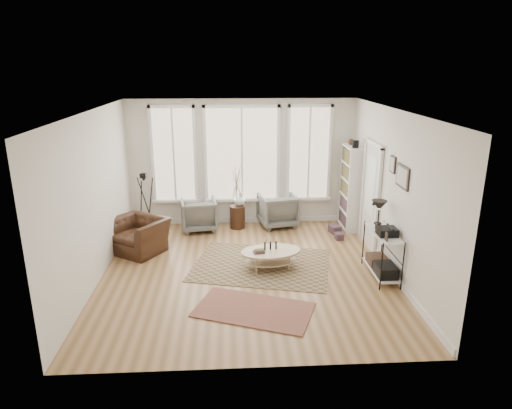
{
  "coord_description": "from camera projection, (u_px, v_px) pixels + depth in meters",
  "views": [
    {
      "loc": [
        -0.28,
        -7.59,
        3.66
      ],
      "look_at": [
        0.2,
        0.6,
        1.1
      ],
      "focal_mm": 32.0,
      "sensor_mm": 36.0,
      "label": 1
    }
  ],
  "objects": [
    {
      "name": "side_table",
      "position": [
        237.0,
        198.0,
        10.36
      ],
      "size": [
        0.35,
        0.35,
        1.48
      ],
      "color": "#371F12",
      "rests_on": "ground"
    },
    {
      "name": "coffee_table",
      "position": [
        270.0,
        254.0,
        8.41
      ],
      "size": [
        1.21,
        0.87,
        0.51
      ],
      "color": "tan",
      "rests_on": "ground"
    },
    {
      "name": "accent_chair",
      "position": [
        138.0,
        235.0,
        9.16
      ],
      "size": [
        1.38,
        1.34,
        0.68
      ],
      "primitive_type": "imported",
      "rotation": [
        0.0,
        0.0,
        -0.58
      ],
      "color": "#371F12",
      "rests_on": "ground"
    },
    {
      "name": "armchair_left",
      "position": [
        199.0,
        214.0,
        10.35
      ],
      "size": [
        0.87,
        0.89,
        0.72
      ],
      "primitive_type": "imported",
      "rotation": [
        0.0,
        0.0,
        3.28
      ],
      "color": "slate",
      "rests_on": "ground"
    },
    {
      "name": "rug_runner",
      "position": [
        254.0,
        309.0,
        7.04
      ],
      "size": [
        2.0,
        1.55,
        0.01
      ],
      "primitive_type": "cube",
      "rotation": [
        0.0,
        0.0,
        -0.37
      ],
      "color": "maroon",
      "rests_on": "ground"
    },
    {
      "name": "bookcase",
      "position": [
        350.0,
        188.0,
        10.31
      ],
      "size": [
        0.31,
        0.85,
        2.06
      ],
      "color": "white",
      "rests_on": "ground"
    },
    {
      "name": "book_stack_far",
      "position": [
        339.0,
        236.0,
        9.86
      ],
      "size": [
        0.19,
        0.23,
        0.14
      ],
      "primitive_type": "cube",
      "rotation": [
        0.0,
        0.0,
        0.1
      ],
      "color": "brown",
      "rests_on": "ground"
    },
    {
      "name": "door",
      "position": [
        371.0,
        193.0,
        9.24
      ],
      "size": [
        0.09,
        1.06,
        2.22
      ],
      "color": "silver",
      "rests_on": "ground"
    },
    {
      "name": "bay_window",
      "position": [
        242.0,
        156.0,
        10.45
      ],
      "size": [
        4.14,
        0.12,
        2.24
      ],
      "color": "beige",
      "rests_on": "ground"
    },
    {
      "name": "book_stack_near",
      "position": [
        335.0,
        229.0,
        10.22
      ],
      "size": [
        0.28,
        0.32,
        0.18
      ],
      "primitive_type": "cube",
      "rotation": [
        0.0,
        0.0,
        0.25
      ],
      "color": "brown",
      "rests_on": "ground"
    },
    {
      "name": "tripod_camera",
      "position": [
        146.0,
        207.0,
        9.93
      ],
      "size": [
        0.49,
        0.49,
        1.4
      ],
      "color": "black",
      "rests_on": "ground"
    },
    {
      "name": "wall_art",
      "position": [
        400.0,
        173.0,
        7.67
      ],
      "size": [
        0.04,
        0.88,
        0.44
      ],
      "color": "black",
      "rests_on": "ground"
    },
    {
      "name": "low_shelf",
      "position": [
        382.0,
        249.0,
        8.04
      ],
      "size": [
        0.38,
        1.08,
        1.3
      ],
      "color": "white",
      "rests_on": "ground"
    },
    {
      "name": "room",
      "position": [
        248.0,
        197.0,
        7.94
      ],
      "size": [
        5.5,
        5.54,
        2.9
      ],
      "color": "#A47B4D",
      "rests_on": "ground"
    },
    {
      "name": "rug_main",
      "position": [
        262.0,
        265.0,
        8.62
      ],
      "size": [
        2.86,
        2.4,
        0.01
      ],
      "primitive_type": "cube",
      "rotation": [
        0.0,
        0.0,
        -0.23
      ],
      "color": "brown",
      "rests_on": "ground"
    },
    {
      "name": "vase",
      "position": [
        240.0,
        199.0,
        10.44
      ],
      "size": [
        0.28,
        0.28,
        0.28
      ],
      "primitive_type": "imported",
      "rotation": [
        0.0,
        0.0,
        0.07
      ],
      "color": "silver",
      "rests_on": "side_table"
    },
    {
      "name": "armchair_right",
      "position": [
        278.0,
        210.0,
        10.6
      ],
      "size": [
        0.97,
        0.99,
        0.76
      ],
      "primitive_type": "imported",
      "rotation": [
        0.0,
        0.0,
        3.35
      ],
      "color": "slate",
      "rests_on": "ground"
    }
  ]
}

